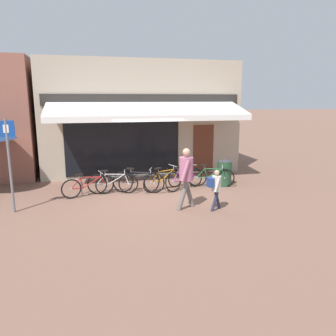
% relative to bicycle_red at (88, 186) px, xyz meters
% --- Properties ---
extents(ground_plane, '(160.00, 160.00, 0.00)m').
position_rel_bicycle_red_xyz_m(ground_plane, '(2.18, -0.42, -0.36)').
color(ground_plane, brown).
extents(shop_front, '(8.34, 4.82, 4.75)m').
position_rel_bicycle_red_xyz_m(shop_front, '(2.36, 3.83, 2.02)').
color(shop_front, tan).
rests_on(shop_front, ground_plane).
extents(bike_rack_rail, '(4.86, 0.04, 0.57)m').
position_rel_bicycle_red_xyz_m(bike_rack_rail, '(2.15, 0.30, 0.13)').
color(bike_rack_rail, '#47494F').
rests_on(bike_rack_rail, ground_plane).
extents(bicycle_red, '(1.73, 0.61, 0.79)m').
position_rel_bicycle_red_xyz_m(bicycle_red, '(0.00, 0.00, 0.00)').
color(bicycle_red, black).
rests_on(bicycle_red, ground_plane).
extents(bicycle_silver, '(1.73, 0.52, 0.83)m').
position_rel_bicycle_red_xyz_m(bicycle_silver, '(0.82, 0.15, 0.01)').
color(bicycle_silver, black).
rests_on(bicycle_silver, ground_plane).
extents(bicycle_black, '(1.75, 0.72, 0.87)m').
position_rel_bicycle_red_xyz_m(bicycle_black, '(1.68, 0.04, 0.03)').
color(bicycle_black, black).
rests_on(bicycle_black, ground_plane).
extents(bicycle_orange, '(1.66, 0.86, 0.85)m').
position_rel_bicycle_red_xyz_m(bicycle_orange, '(2.61, 0.16, 0.02)').
color(bicycle_orange, black).
rests_on(bicycle_orange, ground_plane).
extents(bicycle_purple, '(1.67, 0.96, 0.87)m').
position_rel_bicycle_red_xyz_m(bicycle_purple, '(3.35, 0.11, 0.02)').
color(bicycle_purple, black).
rests_on(bicycle_purple, ground_plane).
extents(bicycle_green, '(1.67, 0.77, 0.86)m').
position_rel_bicycle_red_xyz_m(bicycle_green, '(4.38, 0.14, 0.02)').
color(bicycle_green, black).
rests_on(bicycle_green, ground_plane).
extents(pedestrian_adult, '(0.62, 0.69, 1.82)m').
position_rel_bicycle_red_xyz_m(pedestrian_adult, '(2.80, -1.93, 0.75)').
color(pedestrian_adult, slate).
rests_on(pedestrian_adult, ground_plane).
extents(pedestrian_child, '(0.49, 0.47, 1.21)m').
position_rel_bicycle_red_xyz_m(pedestrian_child, '(3.58, -2.28, 0.39)').
color(pedestrian_child, '#282D47').
rests_on(pedestrian_child, ground_plane).
extents(litter_bin, '(0.53, 0.53, 1.03)m').
position_rel_bicycle_red_xyz_m(litter_bin, '(4.95, 0.22, 0.16)').
color(litter_bin, '#23472D').
rests_on(litter_bin, ground_plane).
extents(parking_sign, '(0.44, 0.07, 2.67)m').
position_rel_bicycle_red_xyz_m(parking_sign, '(-2.08, -1.10, 1.27)').
color(parking_sign, slate).
rests_on(parking_sign, ground_plane).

